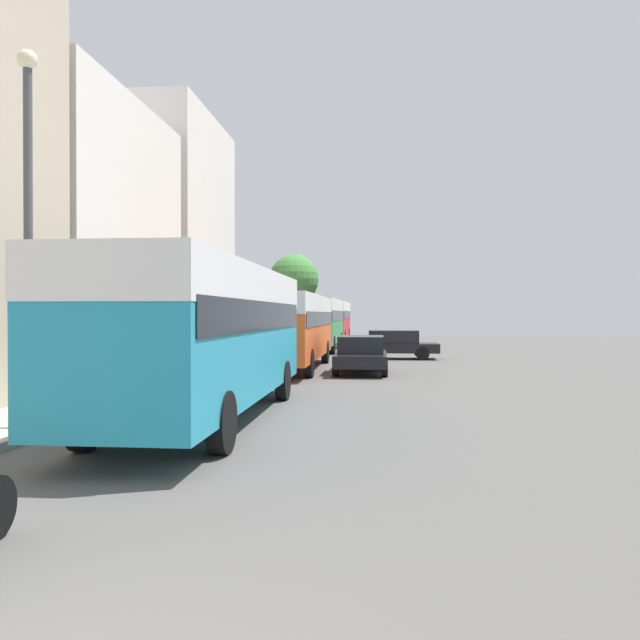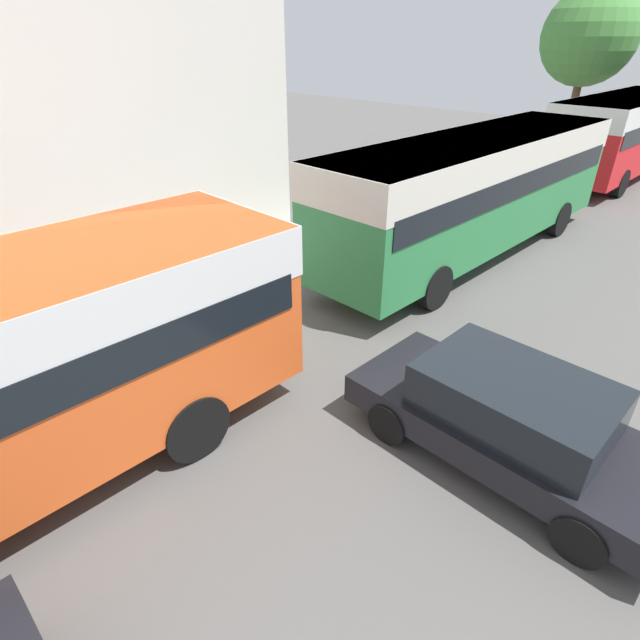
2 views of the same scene
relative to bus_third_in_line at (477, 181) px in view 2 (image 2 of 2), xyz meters
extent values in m
cylinder|color=black|center=(-1.06, -9.32, -1.50)|extent=(0.28, 1.00, 1.00)
cylinder|color=black|center=(1.25, -9.32, -1.50)|extent=(0.28, 1.00, 1.00)
cube|color=#2D8447|center=(0.00, 0.00, -0.21)|extent=(2.41, 10.40, 2.58)
cube|color=silver|center=(0.00, 0.00, 0.69)|extent=(2.44, 10.45, 0.77)
cube|color=black|center=(0.00, 0.00, 0.11)|extent=(2.46, 9.98, 0.57)
cylinder|color=black|center=(-1.11, 3.22, -1.50)|extent=(0.28, 1.00, 1.00)
cylinder|color=black|center=(1.11, 3.22, -1.50)|extent=(0.28, 1.00, 1.00)
cylinder|color=black|center=(-1.11, -3.22, -1.50)|extent=(0.28, 1.00, 1.00)
cylinder|color=black|center=(1.11, -3.22, -1.50)|extent=(0.28, 1.00, 1.00)
cube|color=red|center=(-0.17, 11.76, -0.17)|extent=(2.60, 9.53, 2.65)
cube|color=white|center=(-0.17, 11.76, 0.75)|extent=(2.62, 9.58, 0.80)
cube|color=black|center=(-0.17, 11.76, 0.16)|extent=(2.65, 9.15, 0.58)
cylinder|color=black|center=(-1.36, 14.72, -1.50)|extent=(0.28, 1.00, 1.00)
cylinder|color=black|center=(-1.36, 8.81, -1.50)|extent=(0.28, 1.00, 1.00)
cylinder|color=black|center=(1.03, 8.81, -1.50)|extent=(0.28, 1.00, 1.00)
cube|color=black|center=(4.35, -6.32, -1.45)|extent=(4.37, 1.83, 0.45)
cube|color=black|center=(4.35, -6.32, -0.91)|extent=(2.40, 1.61, 0.63)
cylinder|color=black|center=(3.00, -7.16, -1.68)|extent=(0.64, 0.22, 0.64)
cylinder|color=black|center=(3.00, -5.48, -1.68)|extent=(0.64, 0.22, 0.64)
cylinder|color=black|center=(5.71, -7.16, -1.68)|extent=(0.64, 0.22, 0.64)
cylinder|color=black|center=(5.71, -5.48, -1.68)|extent=(0.64, 0.22, 0.64)
cylinder|color=#232838|center=(-4.08, 7.35, -1.46)|extent=(0.33, 0.33, 0.77)
cylinder|color=gray|center=(-4.08, 7.35, -0.76)|extent=(0.41, 0.41, 0.64)
sphere|color=tan|center=(-4.08, 7.35, -0.33)|extent=(0.21, 0.21, 0.21)
cylinder|color=brown|center=(-3.52, 15.00, -0.14)|extent=(0.36, 0.36, 3.41)
sphere|color=#47893D|center=(-3.52, 15.00, 3.13)|extent=(4.18, 4.18, 4.18)
camera|label=1|loc=(3.69, -37.08, 0.21)|focal=35.00mm
camera|label=2|loc=(6.22, -11.79, 3.24)|focal=28.00mm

